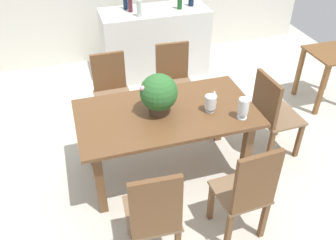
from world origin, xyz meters
TOP-DOWN VIEW (x-y plane):
  - ground_plane at (0.00, 0.00)m, footprint 7.04×7.04m
  - dining_table at (0.00, -0.24)m, footprint 1.70×0.93m
  - chair_near_left at (-0.39, -1.22)m, footprint 0.44×0.47m
  - chair_far_left at (-0.38, 0.72)m, footprint 0.42×0.42m
  - chair_far_right at (0.39, 0.73)m, footprint 0.46×0.47m
  - chair_near_right at (0.39, -1.21)m, footprint 0.44×0.43m
  - chair_foot_end at (1.16, -0.25)m, footprint 0.45×0.49m
  - flower_centerpiece at (-0.07, -0.23)m, footprint 0.35×0.35m
  - crystal_vase_left at (0.40, -0.35)m, footprint 0.11×0.11m
  - crystal_vase_center_near at (0.64, -0.54)m, footprint 0.10×0.10m
  - wine_glass at (0.49, -0.23)m, footprint 0.07×0.07m
  - kitchen_counter at (0.46, 1.90)m, footprint 1.53×0.62m
  - wine_bottle_amber at (0.09, 2.05)m, footprint 0.07×0.07m
  - wine_bottle_dark at (0.81, 1.83)m, footprint 0.07×0.07m
  - wine_bottle_green at (0.21, 1.72)m, footprint 0.07×0.07m
  - wine_bottle_clear at (0.13, 1.92)m, footprint 0.06×0.06m
  - side_table at (2.39, 0.45)m, footprint 0.56×0.57m

SIDE VIEW (x-z plane):
  - ground_plane at x=0.00m, z-range 0.00..0.00m
  - kitchen_counter at x=0.46m, z-range 0.00..0.97m
  - chair_far_left at x=-0.38m, z-range 0.05..0.99m
  - chair_far_right at x=0.39m, z-range 0.05..1.00m
  - chair_foot_end at x=1.16m, z-range 0.06..1.02m
  - side_table at x=2.39m, z-range 0.18..0.91m
  - chair_near_left at x=-0.39m, z-range 0.04..1.07m
  - chair_near_right at x=0.39m, z-range 0.05..1.07m
  - dining_table at x=0.00m, z-range 0.27..1.04m
  - crystal_vase_left at x=0.40m, z-range 0.78..0.95m
  - wine_glass at x=0.49m, z-range 0.80..0.94m
  - crystal_vase_center_near at x=0.64m, z-range 0.79..0.99m
  - flower_centerpiece at x=-0.07m, z-range 0.78..1.18m
  - wine_bottle_amber at x=0.09m, z-range 0.94..1.21m
  - wine_bottle_green at x=0.21m, z-range 0.94..1.24m
  - wine_bottle_clear at x=0.13m, z-range 0.94..1.24m
  - wine_bottle_dark at x=0.81m, z-range 0.94..1.24m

